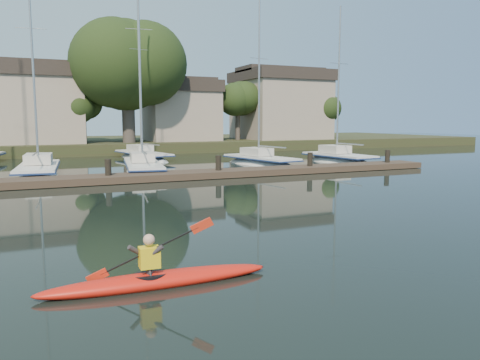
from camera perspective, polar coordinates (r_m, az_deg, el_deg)
name	(u,v)px	position (r m, az deg, el deg)	size (l,w,h in m)	color
ground	(305,241)	(12.52, 7.89, -7.44)	(160.00, 160.00, 0.00)	black
kayak	(156,277)	(9.33, -10.16, -11.56)	(4.53, 1.01, 1.44)	red
dock	(166,176)	(25.28, -9.00, 0.51)	(34.00, 2.00, 1.80)	#402E24
sailboat_1	(39,179)	(29.11, -23.31, 0.10)	(2.84, 8.82, 14.19)	silver
sailboat_2	(143,175)	(29.16, -11.73, 0.58)	(3.29, 9.05, 14.64)	silver
sailboat_3	(260,168)	(33.18, 2.51, 1.52)	(3.59, 8.22, 12.85)	silver
sailboat_4	(338,165)	(35.68, 11.88, 1.76)	(2.87, 7.64, 12.71)	silver
sailboat_6	(143,161)	(39.02, -11.75, 2.27)	(3.67, 9.63, 15.00)	silver
shore	(115,119)	(51.20, -14.95, 7.17)	(90.00, 25.25, 12.75)	#2D381C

